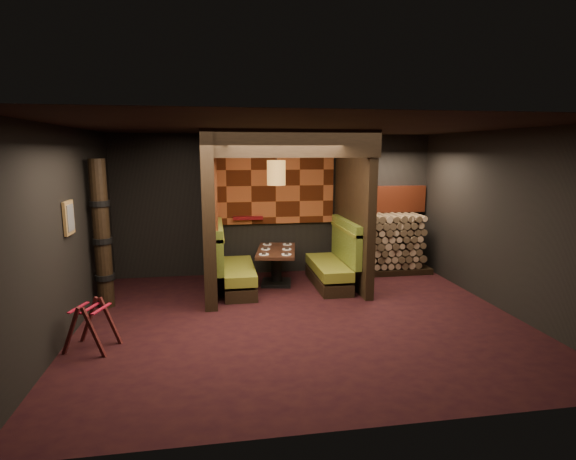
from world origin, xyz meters
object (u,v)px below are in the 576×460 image
Objects in this scene: firewood_stack at (388,244)px; pendant_lamp at (276,173)px; booth_bench_right at (334,264)px; dining_table at (276,261)px; totem_column at (102,235)px; booth_bench_left at (233,269)px; luggage_rack at (91,324)px.

pendant_lamp is at bearing -167.69° from firewood_stack.
booth_bench_right is 0.92× the size of firewood_stack.
totem_column is at bearing -165.17° from dining_table.
booth_bench_left is 1.00× the size of booth_bench_right.
dining_table is (0.83, 0.22, 0.05)m from booth_bench_left.
booth_bench_left is 3.33m from firewood_stack.
pendant_lamp reaches higher than firewood_stack.
booth_bench_left is at bearing 49.36° from luggage_rack.
pendant_lamp is at bearing 41.15° from luggage_rack.
booth_bench_left is at bearing 180.00° from booth_bench_right.
dining_table reaches higher than luggage_rack.
booth_bench_left reaches higher than dining_table.
totem_column is (-2.09, -0.55, 0.79)m from booth_bench_left.
dining_table is at bearing 14.83° from totem_column.
booth_bench_right is at bearing -152.65° from firewood_stack.
firewood_stack is (5.14, 2.91, 0.28)m from luggage_rack.
totem_column is at bearing -172.14° from booth_bench_right.
booth_bench_left is 1.68× the size of pendant_lamp.
booth_bench_left is 1.89m from booth_bench_right.
booth_bench_left is 2.91m from luggage_rack.
dining_table is 1.93× the size of luggage_rack.
totem_column reaches higher than luggage_rack.
firewood_stack reaches higher than luggage_rack.
dining_table is 2.47m from firewood_stack.
dining_table is at bearing 168.18° from booth_bench_right.
dining_table is 0.81× the size of firewood_stack.
booth_bench_right is 1.68× the size of pendant_lamp.
booth_bench_right is at bearing 0.00° from booth_bench_left.
firewood_stack is (5.33, 1.25, -0.57)m from totem_column.
pendant_lamp reaches higher than dining_table.
pendant_lamp is 2.90m from firewood_stack.
dining_table is 1.68m from pendant_lamp.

